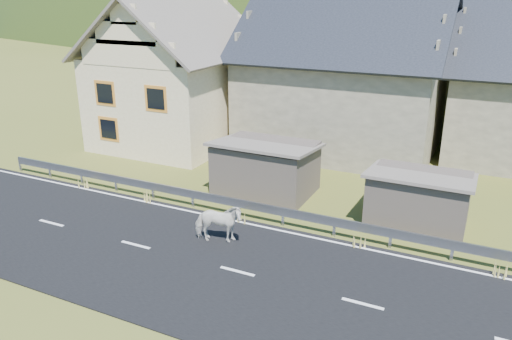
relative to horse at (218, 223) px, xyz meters
The scene contains 11 objects.
ground 2.24m from the horse, 43.99° to the right, with size 160.00×160.00×0.00m, color #484F1A.
road 2.23m from the horse, 43.99° to the right, with size 60.00×7.00×0.04m, color black.
lane_markings 2.22m from the horse, 43.99° to the right, with size 60.00×6.60×0.01m, color silver.
guardrail 2.69m from the horse, 55.68° to the left, with size 28.10×0.09×0.75m.
shed_left 5.07m from the horse, 95.50° to the left, with size 4.30×3.30×2.40m, color brown.
shed_right 7.54m from the horse, 37.03° to the left, with size 3.80×2.90×2.20m, color brown.
house_cream 14.00m from the horse, 128.86° to the left, with size 7.80×9.80×8.30m.
house_stone_a 14.09m from the horse, 87.82° to the left, with size 10.80×9.80×8.90m.
mountain 179.86m from the horse, 87.91° to the left, with size 440.00×280.00×260.00m, color #2A3E0F.
conifer_patch 121.11m from the horse, 116.23° to the left, with size 76.00×50.00×28.00m, color black.
horse is the anchor object (origin of this frame).
Camera 1 is at (6.47, -12.09, 8.36)m, focal length 35.00 mm.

